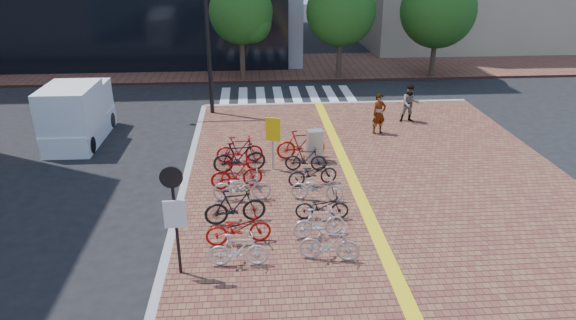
{
  "coord_description": "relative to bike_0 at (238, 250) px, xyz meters",
  "views": [
    {
      "loc": [
        -1.56,
        -14.06,
        8.02
      ],
      "look_at": [
        -0.38,
        1.69,
        1.3
      ],
      "focal_mm": 32.0,
      "sensor_mm": 36.0,
      "label": 1
    }
  ],
  "objects": [
    {
      "name": "bike_13",
      "position": [
        2.35,
        7.18,
        0.11
      ],
      "size": [
        2.01,
        0.82,
        1.17
      ],
      "primitive_type": "imported",
      "rotation": [
        0.0,
        0.0,
        1.71
      ],
      "color": "#B01C0C",
      "rests_on": "sidewalk"
    },
    {
      "name": "far_sidewalk",
      "position": [
        2.0,
        23.62,
        -0.56
      ],
      "size": [
        70.0,
        8.0,
        0.15
      ],
      "primitive_type": "cube",
      "color": "brown",
      "rests_on": "ground"
    },
    {
      "name": "bike_8",
      "position": [
        2.29,
        1.28,
        -0.01
      ],
      "size": [
        1.62,
        0.72,
        0.94
      ],
      "primitive_type": "imported",
      "rotation": [
        0.0,
        0.0,
        1.75
      ],
      "color": "silver",
      "rests_on": "sidewalk"
    },
    {
      "name": "bike_5",
      "position": [
        -0.04,
        6.04,
        0.1
      ],
      "size": [
        2.01,
        0.83,
        1.17
      ],
      "primitive_type": "imported",
      "rotation": [
        0.0,
        0.0,
        1.72
      ],
      "color": "black",
      "rests_on": "sidewalk"
    },
    {
      "name": "bike_2",
      "position": [
        -0.12,
        2.26,
        0.08
      ],
      "size": [
        1.93,
        0.85,
        1.12
      ],
      "primitive_type": "imported",
      "rotation": [
        0.0,
        0.0,
        1.75
      ],
      "color": "black",
      "rests_on": "sidewalk"
    },
    {
      "name": "bike_9",
      "position": [
        2.52,
        2.31,
        -0.05
      ],
      "size": [
        1.67,
        0.65,
        0.86
      ],
      "primitive_type": "imported",
      "rotation": [
        0.0,
        0.0,
        1.52
      ],
      "color": "black",
      "rests_on": "sidewalk"
    },
    {
      "name": "pedestrian_a",
      "position": [
        6.06,
        9.76,
        0.43
      ],
      "size": [
        0.76,
        0.62,
        1.81
      ],
      "primitive_type": "imported",
      "rotation": [
        0.0,
        0.0,
        0.32
      ],
      "color": "gray",
      "rests_on": "sidewalk"
    },
    {
      "name": "crosswalk",
      "position": [
        2.5,
        16.62,
        -0.62
      ],
      "size": [
        7.5,
        4.0,
        0.01
      ],
      "color": "silver",
      "rests_on": "ground"
    },
    {
      "name": "ground",
      "position": [
        2.0,
        2.62,
        -0.63
      ],
      "size": [
        120.0,
        120.0,
        0.0
      ],
      "primitive_type": "plane",
      "color": "black",
      "rests_on": "ground"
    },
    {
      "name": "kerb_north",
      "position": [
        5.0,
        14.62,
        -0.55
      ],
      "size": [
        14.0,
        0.25,
        0.15
      ],
      "primitive_type": "cube",
      "color": "gray",
      "rests_on": "ground"
    },
    {
      "name": "bike_3",
      "position": [
        0.06,
        3.74,
        0.02
      ],
      "size": [
        1.92,
        0.68,
        1.01
      ],
      "primitive_type": "imported",
      "rotation": [
        0.0,
        0.0,
        1.58
      ],
      "color": "#B5B5BA",
      "rests_on": "sidewalk"
    },
    {
      "name": "tactile_strip",
      "position": [
        4.0,
        -2.38,
        -0.47
      ],
      "size": [
        0.4,
        34.0,
        0.01
      ],
      "primitive_type": "cube",
      "color": "yellow",
      "rests_on": "sidewalk"
    },
    {
      "name": "bike_12",
      "position": [
        2.41,
        5.95,
        -0.01
      ],
      "size": [
        1.6,
        0.59,
        0.94
      ],
      "primitive_type": "imported",
      "rotation": [
        0.0,
        0.0,
        1.47
      ],
      "color": "black",
      "rests_on": "sidewalk"
    },
    {
      "name": "street_trees",
      "position": [
        7.05,
        20.07,
        3.47
      ],
      "size": [
        16.2,
        4.6,
        6.35
      ],
      "color": "#38281E",
      "rests_on": "far_sidewalk"
    },
    {
      "name": "sidewalk",
      "position": [
        5.0,
        -2.38,
        -0.56
      ],
      "size": [
        14.0,
        34.0,
        0.15
      ],
      "primitive_type": "cube",
      "color": "brown",
      "rests_on": "ground"
    },
    {
      "name": "bike_1",
      "position": [
        -0.01,
        1.09,
        0.0
      ],
      "size": [
        1.92,
        0.89,
        0.97
      ],
      "primitive_type": "imported",
      "rotation": [
        0.0,
        0.0,
        1.7
      ],
      "color": "#B0100C",
      "rests_on": "sidewalk"
    },
    {
      "name": "bike_4",
      "position": [
        -0.12,
        4.68,
        0.06
      ],
      "size": [
        1.86,
        0.81,
        1.08
      ],
      "primitive_type": "imported",
      "rotation": [
        0.0,
        0.0,
        1.74
      ],
      "color": "#A40B0C",
      "rests_on": "sidewalk"
    },
    {
      "name": "pedestrian_b",
      "position": [
        7.9,
        11.25,
        0.41
      ],
      "size": [
        0.91,
        0.73,
        1.79
      ],
      "primitive_type": "imported",
      "rotation": [
        0.0,
        0.0,
        -0.06
      ],
      "color": "#464D59",
      "rests_on": "sidewalk"
    },
    {
      "name": "bike_7",
      "position": [
        2.41,
        0.08,
        0.01
      ],
      "size": [
        1.71,
        0.78,
        0.99
      ],
      "primitive_type": "imported",
      "rotation": [
        0.0,
        0.0,
        1.37
      ],
      "color": "#B3B3B8",
      "rests_on": "sidewalk"
    },
    {
      "name": "box_truck",
      "position": [
        -7.0,
        10.22,
        0.6
      ],
      "size": [
        2.05,
        4.55,
        2.61
      ],
      "color": "white",
      "rests_on": "ground"
    },
    {
      "name": "bike_11",
      "position": [
        2.52,
        4.71,
        -0.01
      ],
      "size": [
        1.86,
        0.96,
        0.93
      ],
      "primitive_type": "imported",
      "rotation": [
        0.0,
        0.0,
        1.77
      ],
      "color": "black",
      "rests_on": "sidewalk"
    },
    {
      "name": "traffic_light_pole",
      "position": [
        -3.05,
        13.35,
        4.15
      ],
      "size": [
        3.61,
        1.39,
        6.72
      ],
      "color": "black",
      "rests_on": "sidewalk"
    },
    {
      "name": "yellow_sign",
      "position": [
        1.2,
        6.14,
        0.93
      ],
      "size": [
        0.54,
        0.22,
        2.04
      ],
      "color": "#B7B7BC",
      "rests_on": "sidewalk"
    },
    {
      "name": "bike_6",
      "position": [
        -0.04,
        6.9,
        0.06
      ],
      "size": [
        1.82,
        0.63,
        1.08
      ],
      "primitive_type": "imported",
      "rotation": [
        0.0,
        0.0,
        1.64
      ],
      "color": "#B80D1B",
      "rests_on": "sidewalk"
    },
    {
      "name": "utility_box",
      "position": [
        2.86,
        6.85,
        0.15
      ],
      "size": [
        0.62,
        0.48,
        1.26
      ],
      "primitive_type": "cube",
      "rotation": [
        0.0,
        0.0,
        0.12
      ],
      "color": "#A6A5AA",
      "rests_on": "sidewalk"
    },
    {
      "name": "bike_0",
      "position": [
        0.0,
        0.0,
        0.0
      ],
      "size": [
        1.62,
        0.51,
        0.96
      ],
      "primitive_type": "imported",
      "rotation": [
        0.0,
        0.0,
        1.53
      ],
      "color": "silver",
      "rests_on": "sidewalk"
    },
    {
      "name": "notice_sign",
      "position": [
        -1.5,
        -0.23,
        1.42
      ],
      "size": [
        0.56,
        0.13,
        3.01
      ],
      "color": "black",
      "rests_on": "sidewalk"
    },
    {
      "name": "bike_10",
      "position": [
        2.54,
        3.56,
        -0.02
      ],
      "size": [
        1.84,
        0.95,
        0.92
      ],
      "primitive_type": "imported",
      "rotation": [
        0.0,
        0.0,
        1.37
      ],
      "color": "#B4B5B9",
      "rests_on": "sidewalk"
    }
  ]
}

